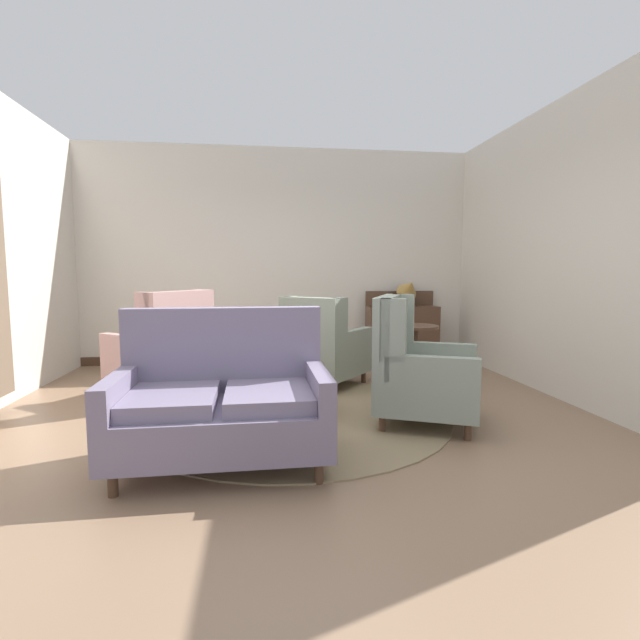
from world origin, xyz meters
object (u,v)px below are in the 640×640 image
object	(u,v)px
coffee_table	(280,374)
armchair_beside_settee	(323,348)
side_table	(415,350)
gramophone	(408,291)
settee	(222,402)
armchair_far_left	(165,352)
armchair_back_corner	(417,371)
porcelain_vase	(279,349)
sideboard	(402,330)

from	to	relation	value
coffee_table	armchair_beside_settee	bearing A→B (deg)	61.10
side_table	gramophone	size ratio (longest dim) A/B	1.50
settee	armchair_beside_settee	xyz separation A→B (m)	(0.97, 2.01, 0.02)
armchair_beside_settee	armchair_far_left	xyz separation A→B (m)	(-1.70, -0.12, 0.02)
coffee_table	gramophone	xyz separation A→B (m)	(1.91, 2.20, 0.65)
armchair_beside_settee	armchair_back_corner	size ratio (longest dim) A/B	1.02
settee	armchair_back_corner	distance (m)	1.72
coffee_table	armchair_beside_settee	xyz separation A→B (m)	(0.53, 0.97, 0.07)
coffee_table	gramophone	bearing A→B (deg)	49.09
settee	side_table	xyz separation A→B (m)	(1.99, 1.86, 0.01)
armchair_back_corner	side_table	xyz separation A→B (m)	(0.40, 1.21, -0.03)
porcelain_vase	sideboard	world-z (taller)	sideboard
porcelain_vase	settee	xyz separation A→B (m)	(-0.43, -1.04, -0.18)
coffee_table	side_table	world-z (taller)	side_table
side_table	settee	bearing A→B (deg)	-136.91
coffee_table	sideboard	bearing A→B (deg)	50.81
armchair_beside_settee	gramophone	world-z (taller)	gramophone
settee	armchair_beside_settee	distance (m)	2.23
porcelain_vase	sideboard	xyz separation A→B (m)	(1.87, 2.29, -0.13)
coffee_table	side_table	bearing A→B (deg)	27.86
porcelain_vase	side_table	distance (m)	1.77
sideboard	gramophone	distance (m)	0.57
porcelain_vase	armchair_far_left	bearing A→B (deg)	144.21
armchair_beside_settee	side_table	bearing A→B (deg)	-146.86
settee	gramophone	bearing A→B (deg)	53.47
settee	gramophone	world-z (taller)	gramophone
coffee_table	porcelain_vase	distance (m)	0.23
coffee_table	settee	distance (m)	1.13
armchair_far_left	sideboard	world-z (taller)	armchair_far_left
coffee_table	armchair_back_corner	bearing A→B (deg)	-18.69
coffee_table	side_table	xyz separation A→B (m)	(1.56, 0.82, 0.05)
armchair_back_corner	settee	bearing A→B (deg)	135.60
coffee_table	porcelain_vase	size ratio (longest dim) A/B	2.35
sideboard	armchair_back_corner	bearing A→B (deg)	-104.81
armchair_beside_settee	gramophone	bearing A→B (deg)	-96.80
armchair_beside_settee	sideboard	distance (m)	1.88
porcelain_vase	side_table	size ratio (longest dim) A/B	0.49
side_table	gramophone	xyz separation A→B (m)	(0.35, 1.38, 0.60)
settee	armchair_beside_settee	world-z (taller)	settee
armchair_back_corner	sideboard	xyz separation A→B (m)	(0.71, 2.68, 0.01)
armchair_back_corner	side_table	distance (m)	1.28
porcelain_vase	armchair_beside_settee	bearing A→B (deg)	61.00
coffee_table	armchair_far_left	distance (m)	1.45
armchair_far_left	side_table	world-z (taller)	armchair_far_left
coffee_table	gramophone	world-z (taller)	gramophone
coffee_table	settee	bearing A→B (deg)	-112.66
side_table	armchair_beside_settee	bearing A→B (deg)	171.89
armchair_back_corner	armchair_far_left	distance (m)	2.64
porcelain_vase	sideboard	size ratio (longest dim) A/B	0.34
armchair_far_left	sideboard	size ratio (longest dim) A/B	1.13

